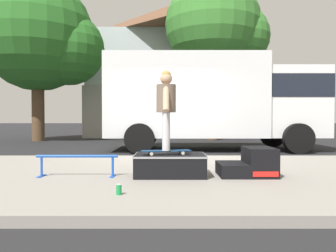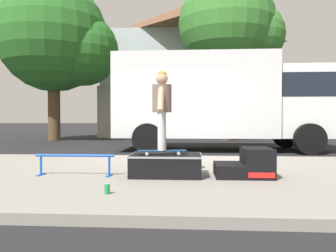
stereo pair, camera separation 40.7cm
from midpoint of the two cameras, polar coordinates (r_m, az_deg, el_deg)
ground_plane at (r=8.56m, az=2.86°, el=-5.65°), size 140.00×140.00×0.00m
sidewalk_slab at (r=5.59m, az=2.33°, el=-8.73°), size 50.00×5.00×0.12m
skate_box at (r=5.21m, az=1.91°, el=-6.73°), size 1.13×0.76×0.34m
kicker_ramp at (r=5.32m, az=16.07°, el=-6.57°), size 0.88×0.69×0.45m
grind_rail at (r=5.38m, az=-14.02°, el=-5.81°), size 1.28×0.28×0.34m
skateboard at (r=5.14m, az=1.21°, el=-4.42°), size 0.80×0.36×0.07m
skater_kid at (r=5.12m, az=1.21°, el=4.03°), size 0.31×0.65×1.26m
soda_can at (r=4.02m, az=-7.78°, el=-10.91°), size 0.07×0.07×0.13m
box_truck at (r=10.80m, az=10.89°, el=4.80°), size 6.91×2.63×3.05m
street_tree_main at (r=16.58m, az=-17.84°, el=14.15°), size 5.65×5.14×7.47m
street_tree_neighbour at (r=16.57m, az=11.94°, el=16.76°), size 5.06×4.60×7.93m
house_behind at (r=21.44m, az=3.19°, el=9.87°), size 9.54×8.23×8.40m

